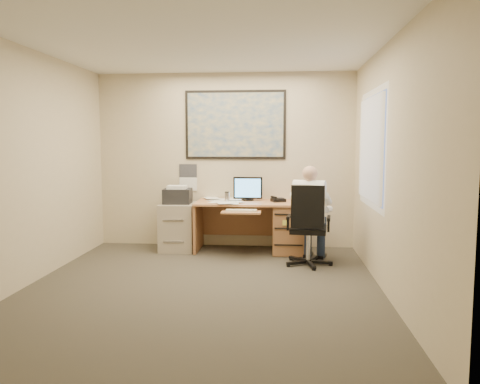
# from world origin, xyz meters

# --- Properties ---
(room_shell) EXTENTS (4.00, 4.50, 2.70)m
(room_shell) POSITION_xyz_m (0.00, 0.00, 1.35)
(room_shell) COLOR #3A352C
(room_shell) RESTS_ON ground
(desk) EXTENTS (1.60, 0.97, 1.10)m
(desk) POSITION_xyz_m (0.74, 1.90, 0.44)
(desk) COLOR tan
(desk) RESTS_ON ground
(world_map) EXTENTS (1.56, 0.03, 1.06)m
(world_map) POSITION_xyz_m (0.16, 2.23, 1.90)
(world_map) COLOR #1E4C93
(world_map) RESTS_ON room_shell
(wall_calendar) EXTENTS (0.28, 0.01, 0.42)m
(wall_calendar) POSITION_xyz_m (-0.59, 2.24, 1.08)
(wall_calendar) COLOR white
(wall_calendar) RESTS_ON room_shell
(window_blinds) EXTENTS (0.06, 1.40, 1.30)m
(window_blinds) POSITION_xyz_m (1.97, 0.80, 1.55)
(window_blinds) COLOR beige
(window_blinds) RESTS_ON room_shell
(filing_cabinet) EXTENTS (0.53, 0.63, 0.98)m
(filing_cabinet) POSITION_xyz_m (-0.68, 1.89, 0.42)
(filing_cabinet) COLOR #A59884
(filing_cabinet) RESTS_ON ground
(office_chair) EXTENTS (0.72, 0.72, 1.09)m
(office_chair) POSITION_xyz_m (1.25, 1.12, 0.32)
(office_chair) COLOR black
(office_chair) RESTS_ON ground
(person) EXTENTS (0.73, 0.89, 1.32)m
(person) POSITION_xyz_m (1.24, 1.20, 0.66)
(person) COLOR white
(person) RESTS_ON office_chair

